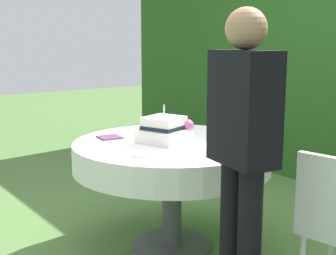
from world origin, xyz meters
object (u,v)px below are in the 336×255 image
Objects in this scene: cake_table at (172,156)px; serving_plate_left at (160,133)px; serving_plate_right at (238,154)px; serving_plate_far at (220,141)px; serving_plate_near at (144,155)px; napkin_stack at (110,137)px; wedding_cake at (165,130)px; standing_person at (243,148)px.

cake_table is 11.01× the size of serving_plate_left.
serving_plate_left and serving_plate_right have the same top height.
serving_plate_far is 1.14× the size of serving_plate_right.
napkin_stack is at bearing 170.92° from serving_plate_near.
serving_plate_right is (0.55, 0.15, -0.08)m from wedding_cake.
napkin_stack reaches higher than cake_table.
standing_person is (0.73, 0.10, 0.16)m from serving_plate_near.
serving_plate_right is (0.53, 0.10, 0.11)m from cake_table.
wedding_cake is 0.41m from serving_plate_near.
cake_table is 0.85× the size of standing_person.
wedding_cake is 0.58m from serving_plate_right.
cake_table is at bearing 119.65° from serving_plate_near.
serving_plate_near is 0.69m from serving_plate_left.
standing_person is at bearing -36.13° from serving_plate_far.
serving_plate_right is 0.07× the size of standing_person.
standing_person reaches higher than serving_plate_right.
serving_plate_far and serving_plate_left have the same top height.
serving_plate_near is 1.14× the size of serving_plate_left.
napkin_stack is (-0.34, -0.24, -0.08)m from wedding_cake.
serving_plate_right is (0.32, 0.48, 0.00)m from serving_plate_near.
serving_plate_right is at bearing 23.32° from napkin_stack.
napkin_stack is (-0.57, 0.09, -0.00)m from serving_plate_near.
serving_plate_near is 1.14× the size of serving_plate_far.
serving_plate_right is (0.82, -0.00, 0.00)m from serving_plate_left.
napkin_stack is at bearing -156.68° from serving_plate_right.
serving_plate_near and serving_plate_left have the same top height.
napkin_stack is at bearing -141.99° from cake_table.
wedding_cake is at bearing -29.17° from serving_plate_left.
serving_plate_left is (-0.26, 0.15, -0.08)m from wedding_cake.
standing_person is at bearing -43.33° from serving_plate_right.
napkin_stack is 0.10× the size of standing_person.
wedding_cake is 2.66× the size of serving_plate_near.
napkin_stack is (-0.08, -0.39, -0.00)m from serving_plate_left.
serving_plate_left is at bearing -162.27° from serving_plate_far.
serving_plate_near is 0.91× the size of napkin_stack.
wedding_cake reaches higher than serving_plate_far.
wedding_cake is 0.42m from napkin_stack.
serving_plate_near is at bearing -9.08° from napkin_stack.
serving_plate_left is (-0.50, 0.48, 0.00)m from serving_plate_near.
cake_table is 8.82× the size of napkin_stack.
serving_plate_near is (0.23, -0.33, -0.08)m from wedding_cake.
serving_plate_left is 1.29m from standing_person.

